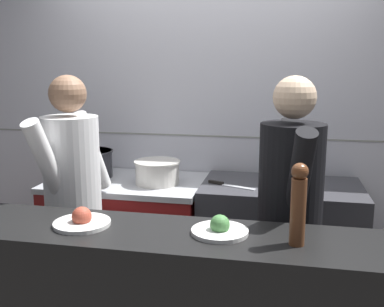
{
  "coord_description": "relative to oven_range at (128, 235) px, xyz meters",
  "views": [
    {
      "loc": [
        0.55,
        -2.13,
        1.7
      ],
      "look_at": [
        -0.0,
        0.55,
        1.15
      ],
      "focal_mm": 42.0,
      "sensor_mm": 36.0,
      "label": 1
    }
  ],
  "objects": [
    {
      "name": "chef_head_cook",
      "position": [
        -0.11,
        -0.64,
        0.48
      ],
      "size": [
        0.4,
        0.72,
        1.64
      ],
      "rotation": [
        0.0,
        0.0,
        -0.22
      ],
      "color": "black",
      "rests_on": "ground_plane"
    },
    {
      "name": "oven_range",
      "position": [
        0.0,
        0.0,
        0.0
      ],
      "size": [
        1.12,
        0.71,
        0.86
      ],
      "color": "maroon",
      "rests_on": "ground_plane"
    },
    {
      "name": "chef_sous",
      "position": [
        1.16,
        -0.72,
        0.48
      ],
      "size": [
        0.39,
        0.72,
        1.64
      ],
      "rotation": [
        0.0,
        0.0,
        0.17
      ],
      "color": "black",
      "rests_on": "ground_plane"
    },
    {
      "name": "sauce_pot",
      "position": [
        0.25,
        -0.05,
        0.52
      ],
      "size": [
        0.33,
        0.33,
        0.16
      ],
      "color": "beige",
      "rests_on": "oven_range"
    },
    {
      "name": "pepper_mill",
      "position": [
        1.18,
        -1.26,
        0.72
      ],
      "size": [
        0.07,
        0.07,
        0.34
      ],
      "color": "brown",
      "rests_on": "pass_counter"
    },
    {
      "name": "plated_dish_appetiser",
      "position": [
        0.23,
        -1.23,
        0.57
      ],
      "size": [
        0.26,
        0.26,
        0.09
      ],
      "color": "white",
      "rests_on": "pass_counter"
    },
    {
      "name": "stock_pot",
      "position": [
        -0.3,
        0.03,
        0.54
      ],
      "size": [
        0.35,
        0.35,
        0.2
      ],
      "color": "#2D2D33",
      "rests_on": "oven_range"
    },
    {
      "name": "wall_back_tiled",
      "position": [
        0.56,
        0.4,
        0.87
      ],
      "size": [
        8.0,
        0.06,
        2.6
      ],
      "color": "silver",
      "rests_on": "ground_plane"
    },
    {
      "name": "chefs_knife",
      "position": [
        0.75,
        -0.1,
        0.46
      ],
      "size": [
        0.34,
        0.16,
        0.02
      ],
      "color": "#B7BABF",
      "rests_on": "prep_counter"
    },
    {
      "name": "prep_counter",
      "position": [
        1.12,
        -0.0,
        0.01
      ],
      "size": [
        1.08,
        0.65,
        0.89
      ],
      "color": "#38383D",
      "rests_on": "ground_plane"
    },
    {
      "name": "plated_dish_dessert",
      "position": [
        0.86,
        -1.2,
        0.57
      ],
      "size": [
        0.25,
        0.25,
        0.09
      ],
      "color": "white",
      "rests_on": "pass_counter"
    }
  ]
}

